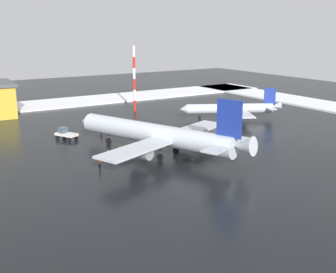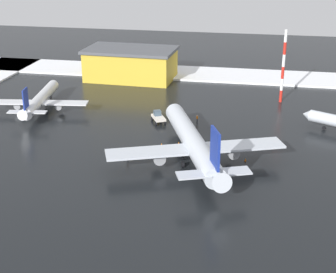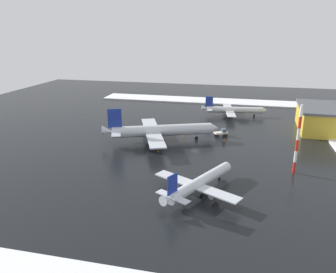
% 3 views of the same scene
% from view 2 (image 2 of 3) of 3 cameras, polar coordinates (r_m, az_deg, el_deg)
% --- Properties ---
extents(ground_plane, '(240.00, 240.00, 0.00)m').
position_cam_2_polar(ground_plane, '(104.62, 3.47, -0.14)').
color(ground_plane, black).
extents(snow_bank_far, '(152.00, 16.00, 0.49)m').
position_cam_2_polar(snow_bank_far, '(151.90, 6.02, 6.80)').
color(snow_bank_far, white).
rests_on(snow_bank_far, ground_plane).
extents(airplane_parked_starboard, '(31.20, 36.87, 11.42)m').
position_cam_2_polar(airplane_parked_starboard, '(92.34, 2.80, -0.62)').
color(airplane_parked_starboard, silver).
rests_on(airplane_parked_starboard, ground_plane).
extents(airplane_far_rear, '(22.98, 27.56, 8.19)m').
position_cam_2_polar(airplane_far_rear, '(123.55, -13.98, 4.01)').
color(airplane_far_rear, silver).
rests_on(airplane_far_rear, ground_plane).
extents(pushback_tug, '(4.08, 5.10, 2.50)m').
position_cam_2_polar(pushback_tug, '(112.67, -1.10, 2.21)').
color(pushback_tug, silver).
rests_on(pushback_tug, ground_plane).
extents(ground_crew_by_nose_gear, '(0.36, 0.36, 1.71)m').
position_cam_2_polar(ground_crew_by_nose_gear, '(112.73, 3.25, 2.02)').
color(ground_crew_by_nose_gear, black).
rests_on(ground_crew_by_nose_gear, ground_plane).
extents(ground_crew_near_tug, '(0.36, 0.36, 1.71)m').
position_cam_2_polar(ground_crew_near_tug, '(94.36, -4.52, -2.01)').
color(ground_crew_near_tug, black).
rests_on(ground_crew_near_tug, ground_plane).
extents(antenna_mast, '(0.70, 0.70, 17.72)m').
position_cam_2_polar(antenna_mast, '(127.72, 12.65, 7.57)').
color(antenna_mast, red).
rests_on(antenna_mast, ground_plane).
extents(cargo_hangar, '(25.60, 16.03, 8.80)m').
position_cam_2_polar(cargo_hangar, '(146.90, -4.15, 8.05)').
color(cargo_hangar, gold).
rests_on(cargo_hangar, ground_plane).
extents(traffic_cone_near_nose, '(0.36, 0.36, 0.55)m').
position_cam_2_polar(traffic_cone_near_nose, '(100.42, -0.71, -0.88)').
color(traffic_cone_near_nose, orange).
rests_on(traffic_cone_near_nose, ground_plane).
extents(traffic_cone_mid_line, '(0.36, 0.36, 0.55)m').
position_cam_2_polar(traffic_cone_mid_line, '(101.07, 1.19, -0.73)').
color(traffic_cone_mid_line, orange).
rests_on(traffic_cone_mid_line, ground_plane).
extents(traffic_cone_wingtip_side, '(0.36, 0.36, 0.55)m').
position_cam_2_polar(traffic_cone_wingtip_side, '(94.74, 8.57, -2.56)').
color(traffic_cone_wingtip_side, orange).
rests_on(traffic_cone_wingtip_side, ground_plane).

